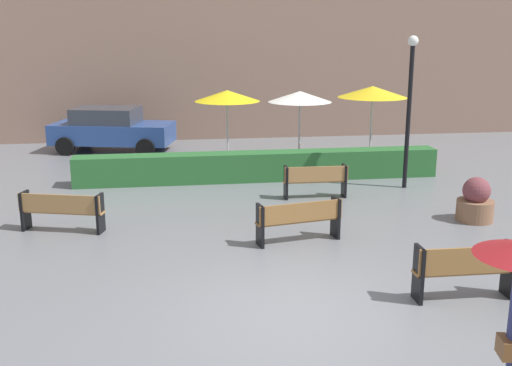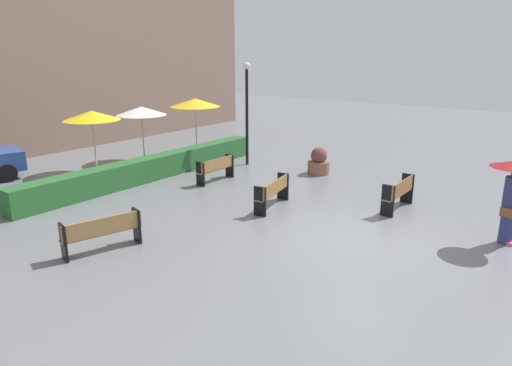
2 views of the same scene
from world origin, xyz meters
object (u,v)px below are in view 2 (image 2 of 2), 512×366
(bench_near_right, at_px, (399,192))
(patio_umbrella_yellow_far, at_px, (195,103))
(pedestrian_with_umbrella, at_px, (512,188))
(patio_umbrella_yellow, at_px, (92,116))
(bench_far_left, at_px, (102,231))
(planter_pot, at_px, (319,162))
(patio_umbrella_white, at_px, (141,111))
(bench_back_row, at_px, (216,168))
(bench_mid_center, at_px, (273,191))
(lamp_post, at_px, (247,104))

(bench_near_right, xyz_separation_m, patio_umbrella_yellow_far, (1.68, 9.82, 1.82))
(pedestrian_with_umbrella, xyz_separation_m, patio_umbrella_yellow, (-1.90, 13.77, 0.80))
(bench_far_left, distance_m, planter_pot, 9.21)
(patio_umbrella_white, bearing_deg, planter_pot, -69.49)
(patio_umbrella_yellow, bearing_deg, bench_back_row, -67.89)
(patio_umbrella_white, bearing_deg, patio_umbrella_yellow_far, -27.55)
(bench_near_right, xyz_separation_m, planter_pot, (2.21, 3.92, -0.11))
(patio_umbrella_yellow, height_order, patio_umbrella_yellow_far, patio_umbrella_yellow_far)
(bench_back_row, relative_size, planter_pot, 1.63)
(bench_mid_center, distance_m, lamp_post, 5.85)
(bench_near_right, relative_size, pedestrian_with_umbrella, 0.80)
(bench_back_row, distance_m, patio_umbrella_yellow, 5.16)
(planter_pot, relative_size, patio_umbrella_white, 0.44)
(bench_near_right, distance_m, lamp_post, 7.50)
(bench_near_right, xyz_separation_m, pedestrian_with_umbrella, (-0.87, -2.93, 0.85))
(pedestrian_with_umbrella, relative_size, patio_umbrella_yellow_far, 0.81)
(bench_back_row, bearing_deg, patio_umbrella_yellow, 112.11)
(bench_near_right, height_order, pedestrian_with_umbrella, pedestrian_with_umbrella)
(bench_far_left, distance_m, pedestrian_with_umbrella, 9.62)
(bench_near_right, xyz_separation_m, lamp_post, (1.76, 7.02, 1.96))
(bench_mid_center, xyz_separation_m, patio_umbrella_white, (1.66, 7.85, 1.61))
(pedestrian_with_umbrella, height_order, patio_umbrella_yellow, patio_umbrella_yellow)
(bench_mid_center, bearing_deg, planter_pot, 11.49)
(bench_far_left, xyz_separation_m, lamp_post, (8.74, 2.58, 2.00))
(lamp_post, height_order, patio_umbrella_yellow, lamp_post)
(bench_back_row, distance_m, planter_pot, 3.96)
(planter_pot, bearing_deg, bench_back_row, 142.79)
(patio_umbrella_white, relative_size, patio_umbrella_yellow_far, 0.91)
(pedestrian_with_umbrella, height_order, lamp_post, lamp_post)
(bench_near_right, bearing_deg, bench_far_left, 147.53)
(patio_umbrella_yellow, bearing_deg, planter_pot, -54.19)
(bench_far_left, bearing_deg, patio_umbrella_white, 44.47)
(patio_umbrella_yellow, xyz_separation_m, patio_umbrella_yellow_far, (4.45, -1.02, 0.16))
(bench_far_left, distance_m, patio_umbrella_yellow_far, 10.36)
(bench_back_row, distance_m, bench_far_left, 6.32)
(bench_near_right, distance_m, planter_pot, 4.51)
(patio_umbrella_white, bearing_deg, lamp_post, -60.93)
(bench_mid_center, relative_size, lamp_post, 0.44)
(bench_back_row, xyz_separation_m, lamp_post, (2.70, 0.71, 1.99))
(lamp_post, relative_size, patio_umbrella_white, 1.77)
(bench_near_right, bearing_deg, lamp_post, 75.94)
(bench_back_row, bearing_deg, patio_umbrella_yellow_far, 53.24)
(bench_mid_center, relative_size, bench_near_right, 1.10)
(patio_umbrella_white, distance_m, patio_umbrella_yellow_far, 2.35)
(bench_far_left, distance_m, bench_mid_center, 5.11)
(bench_far_left, height_order, patio_umbrella_yellow_far, patio_umbrella_yellow_far)
(planter_pot, distance_m, patio_umbrella_yellow, 8.70)
(bench_back_row, xyz_separation_m, bench_far_left, (-6.04, -1.88, -0.00))
(bench_near_right, bearing_deg, patio_umbrella_yellow_far, 80.30)
(patio_umbrella_white, bearing_deg, bench_near_right, -87.92)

